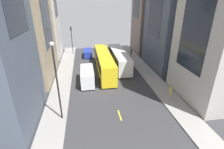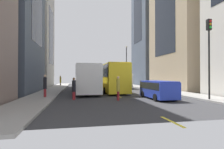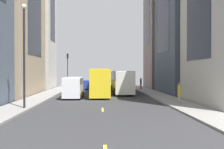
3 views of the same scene
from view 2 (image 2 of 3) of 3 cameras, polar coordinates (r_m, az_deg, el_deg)
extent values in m
plane|color=#333335|center=(28.68, -2.70, -4.74)|extent=(42.18, 42.18, 0.00)
cube|color=gray|center=(28.58, -18.08, -4.58)|extent=(2.90, 44.00, 0.15)
cube|color=gray|center=(30.74, 11.57, -4.32)|extent=(2.90, 44.00, 0.15)
cube|color=yellow|center=(8.66, 18.77, -14.21)|extent=(0.16, 2.00, 0.01)
cube|color=yellow|center=(18.40, 2.12, -7.01)|extent=(0.16, 2.00, 0.01)
cube|color=yellow|center=(28.68, -2.70, -4.73)|extent=(0.16, 2.00, 0.01)
cube|color=yellow|center=(39.08, -4.96, -3.65)|extent=(0.16, 2.00, 0.01)
cube|color=yellow|center=(49.52, -6.27, -3.02)|extent=(0.16, 2.00, 0.01)
cube|color=#B7B2A8|center=(38.63, -26.41, 11.00)|extent=(9.84, 9.79, 19.61)
cube|color=#1E232D|center=(38.63, -26.41, 11.00)|extent=(9.93, 5.39, 10.79)
cube|color=tan|center=(32.35, 21.89, 17.62)|extent=(6.59, 11.84, 24.32)
cube|color=#1E232D|center=(32.35, 21.89, 17.62)|extent=(6.66, 6.51, 13.38)
cube|color=silver|center=(23.04, -8.29, -1.32)|extent=(2.55, 12.25, 3.00)
cube|color=black|center=(23.04, -8.29, 0.80)|extent=(2.60, 11.27, 1.20)
cube|color=beige|center=(23.07, -8.29, 2.51)|extent=(2.45, 11.76, 0.08)
cylinder|color=black|center=(26.85, -11.21, -3.94)|extent=(0.46, 1.00, 1.00)
cylinder|color=black|center=(26.95, -6.20, -3.94)|extent=(0.46, 1.00, 1.00)
cylinder|color=black|center=(19.27, -11.24, -5.24)|extent=(0.46, 1.00, 1.00)
cylinder|color=black|center=(19.41, -4.27, -5.22)|extent=(0.46, 1.00, 1.00)
cube|color=yellow|center=(25.44, -1.14, -1.07)|extent=(2.45, 14.49, 3.30)
cube|color=black|center=(25.45, -1.14, 0.86)|extent=(2.50, 13.33, 1.48)
cube|color=gold|center=(25.49, -1.13, 2.73)|extent=(2.35, 13.91, 0.08)
cylinder|color=black|center=(29.78, -4.78, -3.86)|extent=(0.44, 0.76, 0.76)
cylinder|color=black|center=(30.11, -0.50, -3.83)|extent=(0.44, 0.76, 0.76)
cylinder|color=black|center=(20.89, -2.05, -5.22)|extent=(0.44, 0.76, 0.76)
cylinder|color=black|center=(21.36, 3.96, -5.12)|extent=(0.44, 0.76, 0.76)
cube|color=white|center=(30.68, 3.43, -1.96)|extent=(2.05, 5.40, 2.30)
cube|color=black|center=(30.67, 3.43, -0.55)|extent=(2.09, 4.97, 0.69)
cube|color=silver|center=(30.68, 3.43, 0.26)|extent=(1.97, 5.18, 0.08)
cylinder|color=black|center=(32.13, 1.05, -3.66)|extent=(0.37, 0.72, 0.72)
cylinder|color=black|center=(32.58, 4.30, -3.62)|extent=(0.37, 0.72, 0.72)
cylinder|color=black|center=(28.87, 2.45, -4.00)|extent=(0.37, 0.72, 0.72)
cylinder|color=black|center=(29.37, 6.04, -3.94)|extent=(0.37, 0.72, 0.72)
cube|color=#2338AD|center=(16.67, 14.61, -4.68)|extent=(1.81, 4.52, 1.39)
cube|color=black|center=(16.65, 14.61, -3.47)|extent=(1.85, 4.16, 0.58)
cube|color=navy|center=(16.63, 14.60, -2.16)|extent=(1.74, 4.34, 0.08)
cylinder|color=black|center=(17.67, 10.18, -6.28)|extent=(0.33, 0.62, 0.62)
cylinder|color=black|center=(18.33, 15.06, -6.06)|extent=(0.33, 0.62, 0.62)
cylinder|color=black|center=(15.10, 14.07, -7.22)|extent=(0.33, 0.62, 0.62)
cylinder|color=black|center=(15.88, 19.56, -6.88)|extent=(0.33, 0.62, 0.62)
cylinder|color=maroon|center=(17.67, -20.81, -5.57)|extent=(0.23, 0.23, 0.73)
cylinder|color=black|center=(17.61, -20.79, -2.60)|extent=(0.31, 0.31, 1.10)
sphere|color=beige|center=(17.60, -20.78, -0.41)|extent=(0.24, 0.24, 0.24)
cylinder|color=gray|center=(36.63, -16.30, -3.05)|extent=(0.25, 0.25, 0.70)
cylinder|color=gold|center=(36.60, -16.30, -1.63)|extent=(0.33, 0.33, 1.11)
sphere|color=#8C6647|center=(36.59, -16.29, -0.58)|extent=(0.23, 0.23, 0.23)
cylinder|color=maroon|center=(15.24, 2.01, -6.91)|extent=(0.22, 0.22, 0.77)
cylinder|color=gold|center=(15.17, 2.01, -3.45)|extent=(0.29, 0.29, 1.07)
sphere|color=tan|center=(15.15, 2.01, -0.99)|extent=(0.22, 0.22, 0.22)
cylinder|color=maroon|center=(15.97, -12.21, -6.71)|extent=(0.25, 0.25, 0.71)
cylinder|color=black|center=(15.90, -12.20, -3.65)|extent=(0.33, 0.33, 1.00)
sphere|color=#8C6647|center=(15.88, -12.20, -1.41)|extent=(0.24, 0.24, 0.24)
cylinder|color=black|center=(16.80, 28.84, 2.81)|extent=(0.14, 0.14, 5.77)
cube|color=black|center=(17.32, 28.77, 13.89)|extent=(0.32, 0.32, 0.90)
sphere|color=red|center=(17.26, 29.16, 14.81)|extent=(0.20, 0.20, 0.20)
sphere|color=orange|center=(17.19, 29.16, 14.00)|extent=(0.20, 0.20, 0.20)
sphere|color=green|center=(17.13, 29.17, 13.19)|extent=(0.20, 0.20, 0.20)
cylinder|color=black|center=(40.01, 4.68, 2.70)|extent=(0.18, 0.18, 8.47)
sphere|color=silver|center=(40.51, 4.67, 8.94)|extent=(0.44, 0.44, 0.44)
camera|label=1|loc=(56.73, -3.09, 10.13)|focal=27.42mm
camera|label=3|loc=(58.56, -6.80, 0.49)|focal=36.84mm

